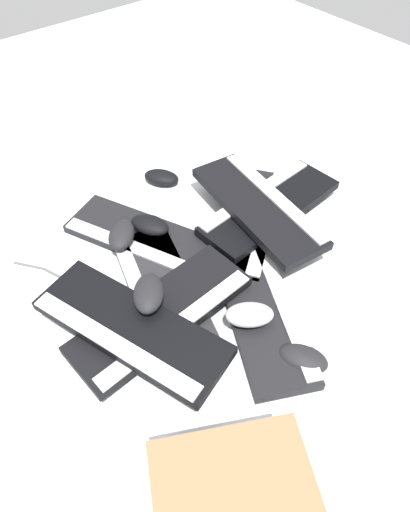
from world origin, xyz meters
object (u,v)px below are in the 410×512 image
object	(u,v)px
mouse_3	(150,225)
cardboard_box	(234,510)
keyboard_1	(261,309)
keyboard_2	(248,220)
mouse_5	(148,293)
keyboard_6	(269,206)
mouse_2	(250,314)
mouse_1	(161,177)
mouse_0	(303,358)
keyboard_4	(162,314)
mouse_4	(122,235)
keyboard_7	(258,206)
keyboard_0	(163,295)
keyboard_3	(145,238)
keyboard_5	(130,328)

from	to	relation	value
mouse_3	cardboard_box	distance (m)	0.72
keyboard_1	cardboard_box	bearing A→B (deg)	39.93
keyboard_2	mouse_5	world-z (taller)	mouse_5
keyboard_2	keyboard_6	xyz separation A→B (m)	(-0.06, 0.02, 0.03)
mouse_2	keyboard_2	bearing A→B (deg)	83.45
mouse_1	cardboard_box	bearing A→B (deg)	118.51
cardboard_box	keyboard_6	bearing A→B (deg)	-138.98
keyboard_2	mouse_0	xyz separation A→B (m)	(0.21, 0.40, 0.01)
keyboard_4	cardboard_box	bearing A→B (deg)	70.40
keyboard_1	keyboard_2	bearing A→B (deg)	-127.16
keyboard_4	mouse_3	bearing A→B (deg)	-119.01
mouse_3	mouse_2	bearing A→B (deg)	156.38
mouse_5	mouse_4	bearing A→B (deg)	-159.26
mouse_3	mouse_1	bearing A→B (deg)	-67.67
keyboard_7	mouse_2	xyz separation A→B (m)	(0.25, 0.24, -0.02)
keyboard_4	mouse_3	size ratio (longest dim) A/B	4.08
keyboard_0	keyboard_4	size ratio (longest dim) A/B	1.03
keyboard_0	mouse_2	world-z (taller)	mouse_2
keyboard_3	mouse_4	world-z (taller)	mouse_4
keyboard_1	keyboard_7	distance (m)	0.30
keyboard_3	keyboard_5	distance (m)	0.33
mouse_2	keyboard_4	bearing A→B (deg)	175.74
keyboard_2	mouse_4	size ratio (longest dim) A/B	4.05
mouse_1	mouse_2	bearing A→B (deg)	131.59
keyboard_3	keyboard_7	bearing A→B (deg)	152.75
keyboard_4	mouse_5	bearing A→B (deg)	-59.73
keyboard_5	mouse_3	distance (m)	0.34
mouse_0	keyboard_1	bearing A→B (deg)	142.02
keyboard_4	mouse_0	xyz separation A→B (m)	(-0.18, 0.27, -0.02)
mouse_2	mouse_3	distance (m)	0.38
keyboard_2	keyboard_4	bearing A→B (deg)	18.14
keyboard_1	mouse_0	distance (m)	0.16
mouse_4	cardboard_box	size ratio (longest dim) A/B	0.44
keyboard_6	mouse_5	xyz separation A→B (m)	(0.46, 0.08, 0.07)
keyboard_7	mouse_5	world-z (taller)	mouse_5
keyboard_4	mouse_0	bearing A→B (deg)	123.26
mouse_0	mouse_2	world-z (taller)	mouse_2
keyboard_7	mouse_4	bearing A→B (deg)	-25.52
keyboard_3	keyboard_7	xyz separation A→B (m)	(-0.28, 0.14, 0.06)
mouse_0	mouse_3	distance (m)	0.53
keyboard_4	mouse_3	xyz separation A→B (m)	(-0.14, -0.25, 0.01)
keyboard_6	keyboard_7	size ratio (longest dim) A/B	0.99
mouse_1	mouse_3	xyz separation A→B (m)	(0.16, 0.18, 0.03)
keyboard_7	mouse_5	distance (m)	0.42
keyboard_6	cardboard_box	size ratio (longest dim) A/B	1.80
mouse_4	mouse_5	size ratio (longest dim) A/B	1.00
keyboard_3	keyboard_2	bearing A→B (deg)	154.75
keyboard_6	keyboard_0	bearing A→B (deg)	6.42
keyboard_2	mouse_1	size ratio (longest dim) A/B	4.05
keyboard_4	mouse_1	distance (m)	0.53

